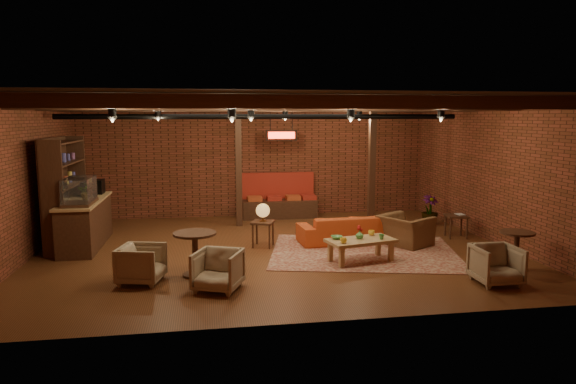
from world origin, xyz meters
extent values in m
plane|color=#432510|center=(0.00, 0.00, 0.00)|extent=(10.00, 10.00, 0.00)
cube|color=black|center=(0.00, 0.00, 3.20)|extent=(10.00, 8.00, 0.02)
cube|color=brown|center=(0.00, 4.00, 1.60)|extent=(10.00, 0.02, 3.20)
cube|color=brown|center=(0.00, -4.00, 1.60)|extent=(10.00, 0.02, 3.20)
cube|color=brown|center=(-5.00, 0.00, 1.60)|extent=(0.02, 8.00, 3.20)
cube|color=brown|center=(5.00, 0.00, 1.60)|extent=(0.02, 8.00, 3.20)
cylinder|color=black|center=(0.00, 1.60, 2.85)|extent=(9.60, 0.12, 0.12)
cube|color=black|center=(-0.60, 2.60, 1.60)|extent=(0.16, 0.16, 3.20)
cube|color=black|center=(2.80, 2.00, 1.60)|extent=(0.16, 0.16, 3.20)
imported|color=#337F33|center=(-4.00, 1.20, 1.22)|extent=(0.35, 0.39, 0.30)
cube|color=#FF3419|center=(0.60, 3.10, 2.35)|extent=(0.86, 0.06, 0.30)
cube|color=maroon|center=(1.82, -0.50, 0.01)|extent=(4.41, 3.73, 0.01)
imported|color=#B33E18|center=(1.68, 0.40, 0.31)|extent=(2.20, 0.99, 0.63)
cube|color=#9D7C49|center=(1.54, -1.18, 0.43)|extent=(1.45, 0.95, 0.06)
cube|color=#9D7C49|center=(1.06, -1.54, 0.20)|extent=(0.09, 0.09, 0.39)
cube|color=#9D7C49|center=(2.13, -1.28, 0.20)|extent=(0.09, 0.09, 0.39)
cube|color=#9D7C49|center=(0.95, -1.08, 0.20)|extent=(0.09, 0.09, 0.39)
cube|color=#9D7C49|center=(2.03, -0.83, 0.20)|extent=(0.09, 0.09, 0.39)
imported|color=yellow|center=(1.11, -1.45, 0.51)|extent=(0.16, 0.16, 0.10)
imported|color=#459041|center=(1.94, -1.25, 0.51)|extent=(0.13, 0.13, 0.10)
imported|color=yellow|center=(1.86, -0.89, 0.51)|extent=(0.16, 0.16, 0.10)
imported|color=#459041|center=(1.08, -1.07, 0.49)|extent=(0.28, 0.28, 0.06)
imported|color=#459041|center=(1.53, -1.13, 0.52)|extent=(0.15, 0.15, 0.13)
sphere|color=#AE1412|center=(1.53, -1.13, 0.66)|extent=(0.10, 0.10, 0.10)
cube|color=black|center=(-0.23, 0.32, 0.55)|extent=(0.59, 0.59, 0.04)
cylinder|color=black|center=(-0.23, 0.32, 0.26)|extent=(0.04, 0.04, 0.53)
cylinder|color=olive|center=(-0.23, 0.32, 0.58)|extent=(0.15, 0.15, 0.02)
cylinder|color=olive|center=(-0.23, 0.32, 0.66)|extent=(0.04, 0.04, 0.22)
sphere|color=gold|center=(-0.23, 0.32, 0.81)|extent=(0.31, 0.31, 0.31)
cylinder|color=black|center=(-1.67, -1.58, 0.78)|extent=(0.77, 0.77, 0.04)
cylinder|color=black|center=(-1.67, -1.58, 0.40)|extent=(0.11, 0.11, 0.75)
cylinder|color=black|center=(-1.67, -1.58, 0.02)|extent=(0.46, 0.46, 0.04)
imported|color=#C1B795|center=(-2.58, -1.82, 0.37)|extent=(0.81, 0.85, 0.73)
imported|color=#C1B795|center=(-1.29, -2.41, 0.37)|extent=(0.92, 0.90, 0.74)
imported|color=brown|center=(2.91, -0.08, 0.45)|extent=(1.10, 1.23, 0.90)
cube|color=black|center=(4.40, 0.45, 0.52)|extent=(0.55, 0.55, 0.04)
cylinder|color=black|center=(4.40, 0.45, 0.25)|extent=(0.04, 0.04, 0.50)
imported|color=black|center=(4.40, 0.45, 0.55)|extent=(0.21, 0.27, 0.02)
cylinder|color=black|center=(4.25, -2.17, 0.72)|extent=(0.63, 0.63, 0.04)
cylinder|color=black|center=(4.25, -2.17, 0.36)|extent=(0.10, 0.10, 0.69)
cylinder|color=black|center=(4.25, -2.17, 0.02)|extent=(0.38, 0.38, 0.04)
imported|color=#C1B795|center=(3.43, -2.86, 0.37)|extent=(0.73, 0.68, 0.74)
imported|color=#4C7F4C|center=(4.40, 1.91, 1.18)|extent=(1.56, 1.56, 2.37)
camera|label=1|loc=(-1.46, -10.68, 2.86)|focal=32.00mm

